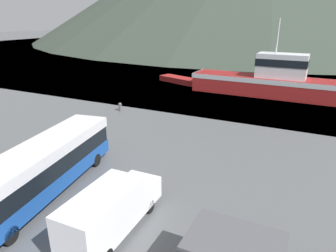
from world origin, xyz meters
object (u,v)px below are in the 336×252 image
at_px(tour_bus, 42,167).
at_px(small_boat, 180,80).
at_px(fishing_boat, 268,80).
at_px(delivery_van, 110,210).

distance_m(tour_bus, small_boat, 33.81).
bearing_deg(fishing_boat, delivery_van, 177.43).
bearing_deg(delivery_van, small_boat, 107.40).
height_order(tour_bus, small_boat, tour_bus).
distance_m(tour_bus, fishing_boat, 31.75).
bearing_deg(fishing_boat, small_boat, 81.36).
height_order(delivery_van, small_boat, delivery_van).
bearing_deg(delivery_van, tour_bus, 166.86).
xyz_separation_m(fishing_boat, small_boat, (-13.93, 2.52, -1.62)).
xyz_separation_m(tour_bus, small_boat, (-5.96, 33.25, -1.31)).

